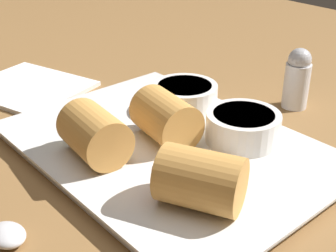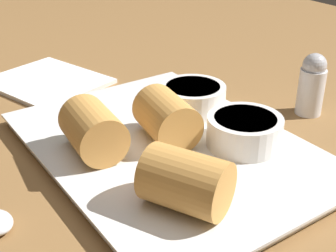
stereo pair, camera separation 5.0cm
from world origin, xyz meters
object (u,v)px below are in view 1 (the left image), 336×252
spoon (19,245)px  dipping_bowl_far (243,126)px  dipping_bowl_near (185,96)px  salt_shaker (297,78)px  serving_plate (168,149)px  napkin (28,87)px

spoon → dipping_bowl_far: bearing=86.7°
dipping_bowl_near → spoon: bearing=-72.0°
spoon → salt_shaker: bearing=92.6°
serving_plate → dipping_bowl_far: 8.41cm
dipping_bowl_far → spoon: dipping_bowl_far is taller
dipping_bowl_near → napkin: bearing=-154.7°
serving_plate → dipping_bowl_far: size_ratio=4.32×
dipping_bowl_near → salt_shaker: size_ratio=1.00×
dipping_bowl_near → dipping_bowl_far: size_ratio=1.00×
dipping_bowl_far → dipping_bowl_near: bearing=176.0°
dipping_bowl_near → salt_shaker: 15.10cm
dipping_bowl_near → spoon: (8.44, -25.95, -2.66)cm
serving_plate → spoon: bearing=-80.0°
serving_plate → dipping_bowl_near: dipping_bowl_near is taller
napkin → dipping_bowl_near: bearing=25.3°
salt_shaker → dipping_bowl_near: bearing=-116.3°
serving_plate → salt_shaker: size_ratio=4.33×
serving_plate → spoon: size_ratio=1.98×
dipping_bowl_near → dipping_bowl_far: same height
serving_plate → spoon: 19.07cm
dipping_bowl_near → napkin: size_ratio=0.42×
serving_plate → spoon: (3.31, -18.78, -0.19)cm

